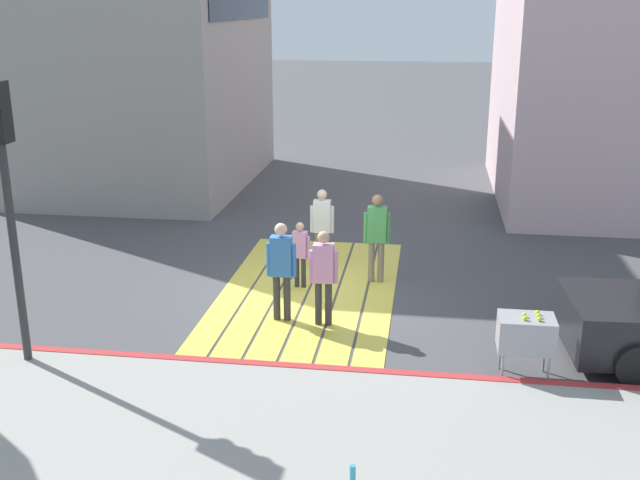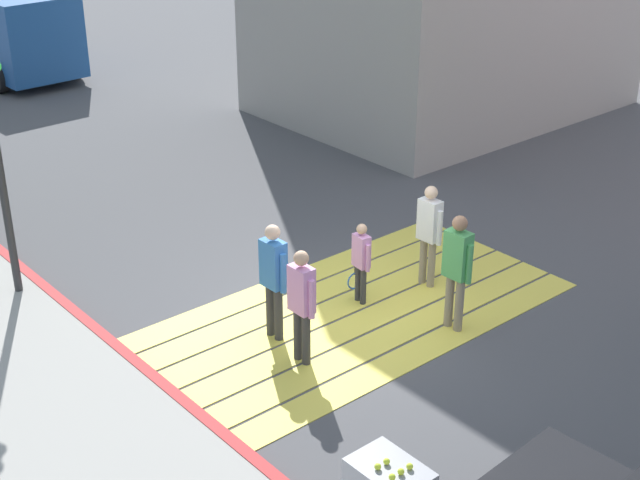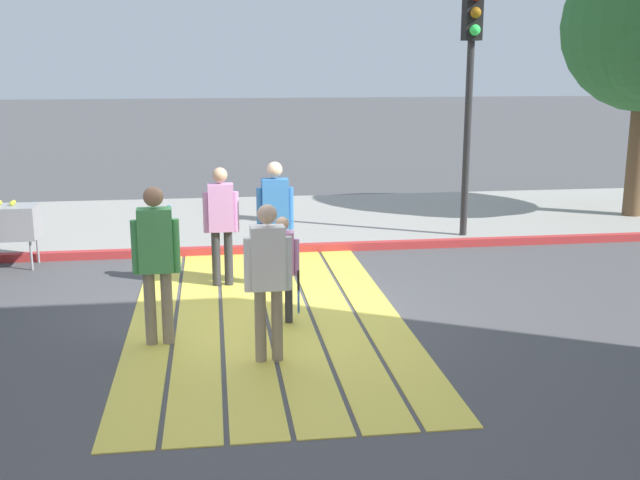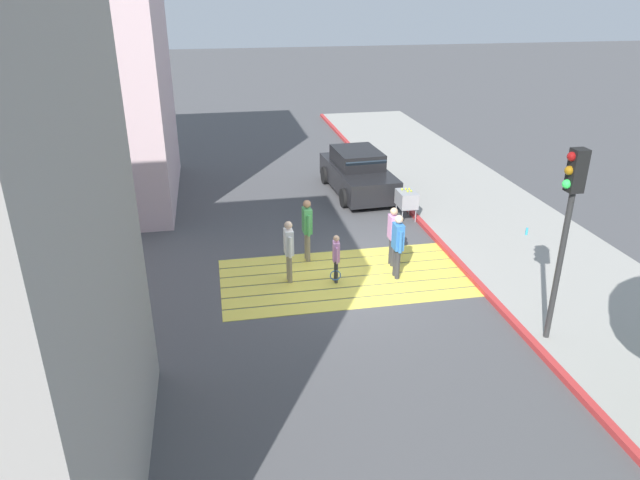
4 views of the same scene
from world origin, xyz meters
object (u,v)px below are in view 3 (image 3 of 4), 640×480
pedestrian_adult_trailing (275,215)px  tennis_ball_cart (10,222)px  traffic_light_corner (471,63)px  water_bottle (169,211)px  pedestrian_adult_lead (268,272)px  pedestrian_teen_behind (221,218)px  pedestrian_adult_side (156,254)px  pedestrian_child_with_racket (283,264)px

pedestrian_adult_trailing → tennis_ball_cart: bearing=-111.9°
traffic_light_corner → water_bottle: bearing=-114.9°
pedestrian_adult_lead → pedestrian_teen_behind: 2.90m
pedestrian_adult_trailing → pedestrian_adult_side: pedestrian_adult_side is taller
tennis_ball_cart → traffic_light_corner: bearing=95.3°
water_bottle → pedestrian_adult_trailing: bearing=20.1°
water_bottle → traffic_light_corner: bearing=65.1°
traffic_light_corner → pedestrian_child_with_racket: bearing=-42.3°
water_bottle → pedestrian_child_with_racket: bearing=14.9°
water_bottle → pedestrian_child_with_racket: size_ratio=0.17×
water_bottle → pedestrian_adult_trailing: (4.64, 1.70, 0.78)m
traffic_light_corner → pedestrian_adult_side: 6.86m
pedestrian_adult_lead → pedestrian_child_with_racket: pedestrian_adult_lead is taller
pedestrian_adult_lead → pedestrian_adult_side: 1.34m
pedestrian_adult_lead → pedestrian_adult_trailing: bearing=173.7°
tennis_ball_cart → pedestrian_teen_behind: 3.48m
water_bottle → pedestrian_teen_behind: 4.69m
water_bottle → pedestrian_teen_behind: pedestrian_teen_behind is taller
pedestrian_adult_trailing → pedestrian_adult_side: (2.10, -1.46, 0.01)m
pedestrian_adult_lead → pedestrian_child_with_racket: 1.22m
pedestrian_adult_side → traffic_light_corner: bearing=131.4°
traffic_light_corner → pedestrian_teen_behind: 5.14m
water_bottle → pedestrian_adult_trailing: 5.00m
pedestrian_teen_behind → pedestrian_child_with_racket: 1.86m
tennis_ball_cart → water_bottle: (-3.08, 2.19, -0.47)m
pedestrian_adult_lead → pedestrian_adult_side: pedestrian_adult_side is taller
pedestrian_adult_trailing → traffic_light_corner: bearing=123.0°
pedestrian_adult_trailing → pedestrian_child_with_racket: pedestrian_adult_trailing is taller
pedestrian_adult_trailing → pedestrian_child_with_racket: size_ratio=1.34×
pedestrian_teen_behind → pedestrian_child_with_racket: (1.70, 0.70, -0.24)m
pedestrian_adult_lead → tennis_ball_cart: bearing=-140.4°
water_bottle → pedestrian_teen_behind: (4.53, 0.96, 0.74)m
pedestrian_adult_trailing → pedestrian_adult_side: 2.56m
tennis_ball_cart → pedestrian_adult_trailing: pedestrian_adult_trailing is taller
traffic_light_corner → pedestrian_teen_behind: bearing=-63.0°
traffic_light_corner → pedestrian_teen_behind: traffic_light_corner is taller
pedestrian_adult_trailing → pedestrian_child_with_racket: 1.62m
tennis_ball_cart → pedestrian_adult_lead: pedestrian_adult_lead is taller
pedestrian_adult_trailing → pedestrian_teen_behind: bearing=-98.1°
pedestrian_adult_lead → water_bottle: bearing=-169.3°
tennis_ball_cart → water_bottle: 3.80m
water_bottle → pedestrian_adult_lead: (7.40, 1.39, 0.74)m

